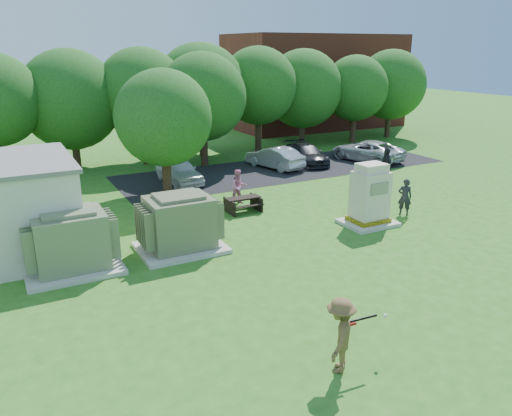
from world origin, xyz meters
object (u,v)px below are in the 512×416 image
transformer_right (180,224)px  car_silver_b (367,151)px  person_at_picnic (239,187)px  picnic_table (243,202)px  person_walking_right (386,166)px  car_silver_a (274,157)px  person_by_generator (405,197)px  transformer_left (71,242)px  car_white (179,171)px  batter (340,335)px  generator_cabinet (370,198)px  car_dark (306,154)px

transformer_right → car_silver_b: (15.48, 8.43, -0.31)m
car_silver_b → person_at_picnic: bearing=7.4°
picnic_table → person_walking_right: size_ratio=0.77×
person_walking_right → car_silver_a: size_ratio=0.51×
person_by_generator → person_at_picnic: size_ratio=1.00×
transformer_left → car_silver_b: size_ratio=0.63×
car_white → person_walking_right: bearing=-33.1°
batter → person_at_picnic: batter is taller
picnic_table → person_by_generator: bearing=-31.7°
transformer_left → person_at_picnic: bearing=26.7°
generator_cabinet → car_dark: generator_cabinet is taller
person_by_generator → car_silver_b: 10.79m
picnic_table → transformer_right: bearing=-143.7°
picnic_table → person_by_generator: (5.96, -3.68, 0.40)m
transformer_left → person_at_picnic: 8.92m
transformer_left → car_dark: size_ratio=0.72×
person_at_picnic → car_silver_a: bearing=49.5°
transformer_left → car_silver_b: (19.18, 8.43, -0.31)m
car_silver_a → transformer_left: bearing=21.9°
batter → car_white: size_ratio=0.46×
person_by_generator → batter: bearing=77.4°
person_walking_right → car_silver_a: (-3.25, 6.07, -0.35)m
car_silver_a → person_by_generator: bearing=79.2°
person_at_picnic → car_dark: person_at_picnic is taller
person_by_generator → person_walking_right: size_ratio=0.81×
transformer_right → person_at_picnic: bearing=43.2°
car_white → car_dark: car_white is taller
car_silver_a → car_dark: 2.35m
transformer_left → picnic_table: (7.63, 2.88, -0.56)m
transformer_left → car_white: bearing=52.7°
batter → person_at_picnic: 12.85m
transformer_left → person_at_picnic: (7.97, 4.01, -0.16)m
person_at_picnic → car_white: 5.03m
generator_cabinet → car_white: (-4.66, 9.92, -0.46)m
transformer_right → person_by_generator: 9.93m
transformer_left → transformer_right: bearing=0.0°
generator_cabinet → car_silver_a: generator_cabinet is taller
person_by_generator → car_dark: 10.52m
person_by_generator → car_silver_a: person_by_generator is taller
person_at_picnic → car_white: (-1.19, 4.89, -0.15)m
transformer_right → picnic_table: size_ratio=1.94×
car_white → person_at_picnic: bearing=-79.3°
person_by_generator → car_silver_a: 10.28m
person_walking_right → person_at_picnic: bearing=-73.5°
generator_cabinet → transformer_left: bearing=174.9°
transformer_right → batter: bearing=-84.7°
car_silver_a → car_white: bearing=-8.9°
person_walking_right → car_silver_b: bearing=170.4°
car_silver_a → car_silver_b: car_silver_b is taller
picnic_table → car_silver_a: car_silver_a is taller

